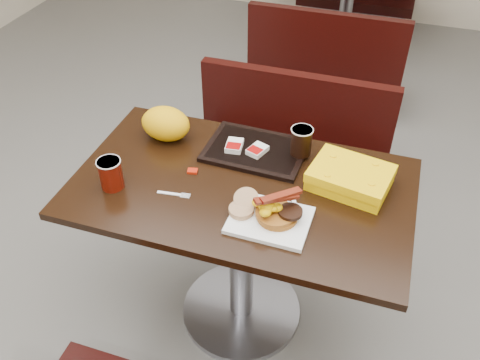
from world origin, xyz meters
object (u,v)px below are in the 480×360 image
(table_far, at_px, (345,12))
(coffee_cup_near, at_px, (111,174))
(tray, at_px, (256,150))
(coffee_cup_far, at_px, (301,141))
(hashbrown_sleeve_right, at_px, (257,150))
(paper_bag, at_px, (166,124))
(platter, at_px, (270,220))
(bench_far_s, at_px, (328,54))
(hashbrown_sleeve_left, at_px, (234,146))
(clamshell, at_px, (350,178))
(pancake_stack, at_px, (277,214))
(table_near, at_px, (242,255))
(bench_near_n, at_px, (284,157))
(fork, at_px, (169,193))
(knife, at_px, (295,210))

(table_far, relative_size, coffee_cup_near, 10.75)
(tray, relative_size, coffee_cup_far, 3.50)
(hashbrown_sleeve_right, bearing_deg, table_far, 110.16)
(paper_bag, bearing_deg, platter, -32.65)
(bench_far_s, height_order, hashbrown_sleeve_left, hashbrown_sleeve_left)
(hashbrown_sleeve_right, relative_size, clamshell, 0.28)
(bench_far_s, xyz_separation_m, coffee_cup_near, (-0.43, -2.05, 0.45))
(pancake_stack, xyz_separation_m, tray, (-0.17, 0.34, -0.02))
(bench_far_s, bearing_deg, table_near, -90.00)
(coffee_cup_near, height_order, hashbrown_sleeve_left, coffee_cup_near)
(table_near, height_order, table_far, same)
(bench_far_s, height_order, paper_bag, paper_bag)
(table_near, bearing_deg, bench_near_n, 90.00)
(table_near, bearing_deg, coffee_cup_near, -160.98)
(bench_far_s, height_order, tray, tray)
(coffee_cup_near, bearing_deg, fork, 6.70)
(table_near, xyz_separation_m, bench_near_n, (0.00, 0.70, -0.02))
(coffee_cup_near, distance_m, paper_bag, 0.33)
(bench_far_s, xyz_separation_m, paper_bag, (-0.37, -1.72, 0.46))
(bench_near_n, relative_size, hashbrown_sleeve_right, 12.95)
(paper_bag, bearing_deg, bench_near_n, 54.54)
(hashbrown_sleeve_right, bearing_deg, bench_far_s, 110.20)
(hashbrown_sleeve_left, distance_m, hashbrown_sleeve_right, 0.09)
(fork, bearing_deg, table_near, 21.91)
(paper_bag, bearing_deg, hashbrown_sleeve_left, -0.60)
(table_near, height_order, clamshell, clamshell)
(table_far, bearing_deg, knife, -85.47)
(table_near, distance_m, bench_near_n, 0.70)
(coffee_cup_near, bearing_deg, table_near, 19.02)
(platter, bearing_deg, table_near, 134.95)
(knife, xyz_separation_m, hashbrown_sleeve_left, (-0.30, 0.25, 0.03))
(bench_near_n, distance_m, paper_bag, 0.78)
(tray, relative_size, clamshell, 1.38)
(pancake_stack, distance_m, tray, 0.38)
(clamshell, distance_m, paper_bag, 0.74)
(tray, xyz_separation_m, coffee_cup_far, (0.17, 0.03, 0.06))
(table_far, xyz_separation_m, bench_far_s, (0.00, -0.70, -0.02))
(hashbrown_sleeve_left, bearing_deg, bench_far_s, 79.76)
(pancake_stack, bearing_deg, coffee_cup_far, 91.05)
(hashbrown_sleeve_left, bearing_deg, paper_bag, 172.05)
(table_near, distance_m, clamshell, 0.56)
(table_far, relative_size, platter, 4.61)
(knife, relative_size, coffee_cup_far, 1.67)
(hashbrown_sleeve_right, xyz_separation_m, coffee_cup_far, (0.15, 0.05, 0.04))
(tray, bearing_deg, hashbrown_sleeve_right, -57.33)
(pancake_stack, bearing_deg, paper_bag, 149.41)
(knife, distance_m, clamshell, 0.24)
(hashbrown_sleeve_right, bearing_deg, knife, -29.88)
(bench_far_s, distance_m, fork, 2.07)
(platter, bearing_deg, fork, 177.06)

